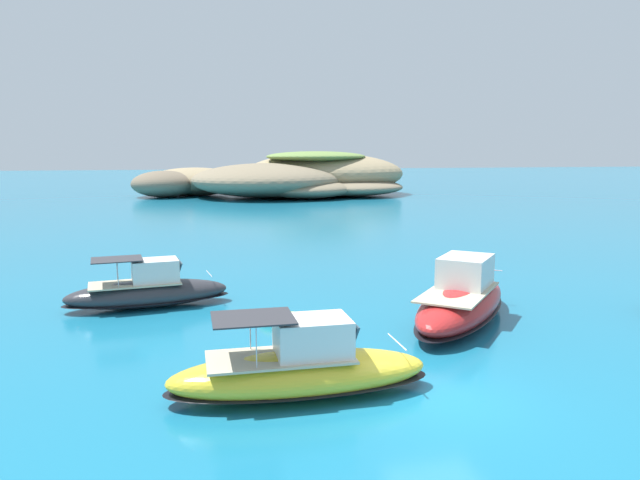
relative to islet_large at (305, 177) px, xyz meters
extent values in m
plane|color=#197093|center=(-10.84, -70.08, -2.56)|extent=(400.00, 400.00, 0.00)
ellipsoid|color=#9E8966|center=(3.35, 2.71, 0.45)|extent=(30.51, 29.26, 6.04)
ellipsoid|color=#84755B|center=(-5.63, -1.88, -0.24)|extent=(29.42, 29.22, 4.65)
ellipsoid|color=#9E8966|center=(-2.72, -0.31, -0.65)|extent=(12.62, 14.73, 3.82)
ellipsoid|color=#84755B|center=(-0.49, -5.35, -1.32)|extent=(17.89, 18.09, 2.49)
ellipsoid|color=#84755B|center=(5.77, -2.39, -1.34)|extent=(15.70, 14.83, 2.44)
ellipsoid|color=olive|center=(1.56, -0.23, 2.94)|extent=(14.28, 12.98, 1.53)
ellipsoid|color=#9E8966|center=(-15.58, 3.71, -0.59)|extent=(15.32, 12.72, 3.96)
ellipsoid|color=#84755B|center=(-18.85, 1.85, -0.82)|extent=(11.76, 11.08, 3.49)
ellipsoid|color=#756651|center=(-19.68, 0.52, -0.74)|extent=(12.41, 12.38, 3.65)
ellipsoid|color=#84755B|center=(-14.42, 2.59, -0.95)|extent=(9.81, 8.53, 3.24)
ellipsoid|color=#2D2D33|center=(-18.60, -59.16, -2.02)|extent=(6.56, 2.72, 1.08)
ellipsoid|color=black|center=(-18.60, -59.16, -2.27)|extent=(6.69, 2.77, 0.13)
cube|color=#C6B793|center=(-19.07, -59.22, -1.56)|extent=(3.68, 2.06, 0.06)
cube|color=silver|center=(-18.28, -59.12, -1.09)|extent=(1.94, 1.56, 0.89)
cube|color=#2D4756|center=(-17.38, -59.00, -1.00)|extent=(0.37, 1.26, 0.48)
cylinder|color=silver|center=(-16.13, -58.84, -1.38)|extent=(0.21, 1.33, 0.04)
cube|color=#333338|center=(-19.70, -59.30, -0.54)|extent=(2.09, 1.72, 0.04)
cylinder|color=silver|center=(-19.79, -58.64, -1.05)|extent=(0.03, 0.03, 1.02)
cylinder|color=silver|center=(-19.61, -59.97, -1.05)|extent=(0.03, 0.03, 1.02)
ellipsoid|color=red|center=(-7.24, -63.91, -1.89)|extent=(6.98, 7.53, 1.34)
ellipsoid|color=black|center=(-7.24, -63.91, -2.19)|extent=(7.12, 7.68, 0.16)
cube|color=#C6B793|center=(-7.63, -64.36, -1.32)|extent=(4.38, 4.61, 0.06)
cube|color=silver|center=(-6.98, -63.61, -0.74)|extent=(2.71, 2.76, 1.11)
cube|color=#2D4756|center=(-6.25, -62.76, -0.63)|extent=(1.33, 1.20, 0.59)
cylinder|color=silver|center=(-5.22, -61.58, -1.14)|extent=(1.28, 1.12, 0.04)
ellipsoid|color=yellow|center=(-14.31, -69.08, -1.99)|extent=(6.72, 2.06, 1.14)
ellipsoid|color=black|center=(-14.31, -69.08, -2.25)|extent=(6.86, 2.10, 0.14)
cube|color=#C6B793|center=(-14.81, -69.07, -1.51)|extent=(3.70, 1.74, 0.06)
cube|color=silver|center=(-13.98, -69.08, -1.01)|extent=(1.89, 1.42, 0.94)
cube|color=#2D4756|center=(-13.02, -69.09, -0.92)|extent=(0.23, 1.31, 0.50)
cylinder|color=silver|center=(-11.70, -69.10, -1.33)|extent=(0.05, 1.41, 0.04)
cube|color=#333338|center=(-15.48, -69.07, -0.44)|extent=(2.02, 1.58, 0.04)
cylinder|color=silver|center=(-15.48, -68.37, -0.97)|extent=(0.03, 0.03, 1.07)
cylinder|color=silver|center=(-15.49, -69.77, -0.97)|extent=(0.03, 0.03, 1.07)
ellipsoid|color=yellow|center=(-13.29, -62.92, -2.34)|extent=(2.82, 1.99, 0.44)
cube|color=#9E998E|center=(-13.29, -62.92, -2.28)|extent=(1.91, 1.24, 0.06)
cube|color=black|center=(-11.99, -63.45, -2.16)|extent=(0.26, 0.26, 0.36)
camera|label=1|loc=(-17.04, -83.15, 3.63)|focal=32.98mm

